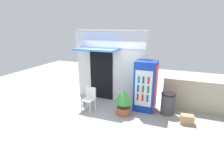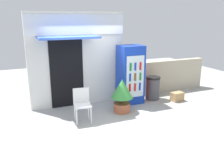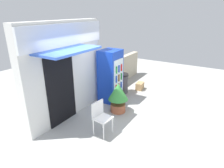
{
  "view_description": "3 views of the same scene",
  "coord_description": "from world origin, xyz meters",
  "px_view_note": "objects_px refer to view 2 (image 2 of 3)",
  "views": [
    {
      "loc": [
        2.56,
        -5.32,
        3.06
      ],
      "look_at": [
        0.21,
        0.57,
        0.99
      ],
      "focal_mm": 28.9,
      "sensor_mm": 36.0,
      "label": 1
    },
    {
      "loc": [
        -2.09,
        -5.77,
        2.72
      ],
      "look_at": [
        0.52,
        0.44,
        0.84
      ],
      "focal_mm": 38.42,
      "sensor_mm": 36.0,
      "label": 2
    },
    {
      "loc": [
        -4.12,
        -2.48,
        3.13
      ],
      "look_at": [
        0.63,
        0.43,
        0.98
      ],
      "focal_mm": 30.68,
      "sensor_mm": 36.0,
      "label": 3
    }
  ],
  "objects_px": {
    "potted_plant_near_shop": "(122,93)",
    "trash_bin": "(153,88)",
    "cardboard_box": "(177,97)",
    "drink_cooler": "(131,75)",
    "plastic_chair": "(82,102)"
  },
  "relations": [
    {
      "from": "potted_plant_near_shop",
      "to": "trash_bin",
      "type": "xyz_separation_m",
      "value": [
        1.46,
        0.65,
        -0.19
      ]
    },
    {
      "from": "trash_bin",
      "to": "cardboard_box",
      "type": "relative_size",
      "value": 1.93
    },
    {
      "from": "trash_bin",
      "to": "drink_cooler",
      "type": "bearing_deg",
      "value": 178.73
    },
    {
      "from": "plastic_chair",
      "to": "trash_bin",
      "type": "distance_m",
      "value": 2.85
    },
    {
      "from": "drink_cooler",
      "to": "potted_plant_near_shop",
      "type": "bearing_deg",
      "value": -132.75
    },
    {
      "from": "trash_bin",
      "to": "cardboard_box",
      "type": "distance_m",
      "value": 0.87
    },
    {
      "from": "drink_cooler",
      "to": "trash_bin",
      "type": "relative_size",
      "value": 2.39
    },
    {
      "from": "cardboard_box",
      "to": "drink_cooler",
      "type": "bearing_deg",
      "value": 161.48
    },
    {
      "from": "drink_cooler",
      "to": "potted_plant_near_shop",
      "type": "relative_size",
      "value": 1.89
    },
    {
      "from": "drink_cooler",
      "to": "plastic_chair",
      "type": "bearing_deg",
      "value": -155.62
    },
    {
      "from": "drink_cooler",
      "to": "cardboard_box",
      "type": "xyz_separation_m",
      "value": [
        1.51,
        -0.51,
        -0.79
      ]
    },
    {
      "from": "potted_plant_near_shop",
      "to": "cardboard_box",
      "type": "height_order",
      "value": "potted_plant_near_shop"
    },
    {
      "from": "drink_cooler",
      "to": "potted_plant_near_shop",
      "type": "distance_m",
      "value": 0.97
    },
    {
      "from": "plastic_chair",
      "to": "cardboard_box",
      "type": "height_order",
      "value": "plastic_chair"
    },
    {
      "from": "drink_cooler",
      "to": "potted_plant_near_shop",
      "type": "height_order",
      "value": "drink_cooler"
    }
  ]
}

